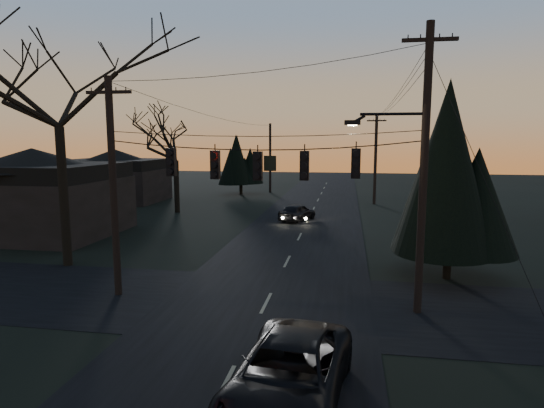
% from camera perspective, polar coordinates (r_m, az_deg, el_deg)
% --- Properties ---
extents(main_road, '(8.00, 120.00, 0.02)m').
position_cam_1_polar(main_road, '(27.07, 3.03, -5.01)').
color(main_road, black).
rests_on(main_road, ground).
extents(cross_road, '(60.00, 7.00, 0.02)m').
position_cam_1_polar(cross_road, '(17.57, -0.74, -12.33)').
color(cross_road, black).
rests_on(cross_road, ground).
extents(utility_pole_right, '(5.00, 0.30, 10.00)m').
position_cam_1_polar(utility_pole_right, '(17.51, 17.74, -12.82)').
color(utility_pole_right, black).
rests_on(utility_pole_right, ground).
extents(utility_pole_left, '(1.80, 0.30, 8.50)m').
position_cam_1_polar(utility_pole_left, '(19.49, -18.70, -10.71)').
color(utility_pole_left, black).
rests_on(utility_pole_left, ground).
extents(utility_pole_far_r, '(1.80, 0.30, 8.50)m').
position_cam_1_polar(utility_pole_far_r, '(44.70, 12.68, -0.01)').
color(utility_pole_far_r, black).
rests_on(utility_pole_far_r, ground).
extents(utility_pole_far_l, '(0.30, 0.30, 8.00)m').
position_cam_1_polar(utility_pole_far_l, '(53.31, -0.23, 1.47)').
color(utility_pole_far_l, black).
rests_on(utility_pole_far_l, ground).
extents(span_signal_assembly, '(11.50, 0.44, 1.58)m').
position_cam_1_polar(span_signal_assembly, '(16.53, -1.59, 5.02)').
color(span_signal_assembly, black).
rests_on(span_signal_assembly, ground).
extents(bare_tree_left, '(8.82, 8.82, 13.48)m').
position_cam_1_polar(bare_tree_left, '(24.18, -25.54, 15.14)').
color(bare_tree_left, black).
rests_on(bare_tree_left, ground).
extents(evergreen_right, '(4.56, 4.56, 7.82)m').
position_cam_1_polar(evergreen_right, '(21.13, 21.65, 3.09)').
color(evergreen_right, black).
rests_on(evergreen_right, ground).
extents(bare_tree_dist, '(6.59, 6.59, 8.82)m').
position_cam_1_polar(bare_tree_dist, '(39.05, -12.05, 7.93)').
color(bare_tree_dist, black).
rests_on(bare_tree_dist, ground).
extents(evergreen_dist, '(3.97, 3.97, 5.86)m').
position_cam_1_polar(evergreen_dist, '(51.23, -3.95, 5.13)').
color(evergreen_dist, black).
rests_on(evergreen_dist, ground).
extents(house_left_near, '(10.00, 8.00, 5.60)m').
position_cam_1_polar(house_left_near, '(33.09, -27.63, 1.37)').
color(house_left_near, black).
rests_on(house_left_near, ground).
extents(house_left_far, '(9.00, 7.00, 5.20)m').
position_cam_1_polar(house_left_far, '(48.16, -19.02, 3.43)').
color(house_left_far, black).
rests_on(house_left_far, ground).
extents(suv_near, '(3.01, 5.60, 1.49)m').
position_cam_1_polar(suv_near, '(11.21, 2.16, -20.64)').
color(suv_near, black).
rests_on(suv_near, ground).
extents(sedan_oncoming_a, '(2.88, 4.15, 1.31)m').
position_cam_1_polar(sedan_oncoming_a, '(34.65, 3.18, -1.03)').
color(sedan_oncoming_a, black).
rests_on(sedan_oncoming_a, ground).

